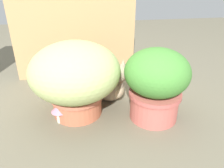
{
  "coord_description": "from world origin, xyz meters",
  "views": [
    {
      "loc": [
        -0.01,
        -1.14,
        0.78
      ],
      "look_at": [
        0.19,
        0.03,
        0.18
      ],
      "focal_mm": 34.84,
      "sensor_mm": 36.0,
      "label": 1
    }
  ],
  "objects_px": {
    "grass_planter": "(75,76)",
    "cat": "(108,84)",
    "mushroom_ornament_pink": "(60,110)",
    "mushroom_ornament_red": "(86,104)",
    "leafy_planter": "(156,82)"
  },
  "relations": [
    {
      "from": "grass_planter",
      "to": "mushroom_ornament_red",
      "type": "bearing_deg",
      "value": -60.77
    },
    {
      "from": "mushroom_ornament_red",
      "to": "mushroom_ornament_pink",
      "type": "relative_size",
      "value": 1.26
    },
    {
      "from": "grass_planter",
      "to": "cat",
      "type": "height_order",
      "value": "grass_planter"
    },
    {
      "from": "mushroom_ornament_pink",
      "to": "grass_planter",
      "type": "bearing_deg",
      "value": 35.42
    },
    {
      "from": "grass_planter",
      "to": "cat",
      "type": "distance_m",
      "value": 0.28
    },
    {
      "from": "cat",
      "to": "mushroom_ornament_pink",
      "type": "relative_size",
      "value": 3.01
    },
    {
      "from": "leafy_planter",
      "to": "cat",
      "type": "relative_size",
      "value": 1.23
    },
    {
      "from": "leafy_planter",
      "to": "mushroom_ornament_pink",
      "type": "relative_size",
      "value": 3.71
    },
    {
      "from": "grass_planter",
      "to": "cat",
      "type": "xyz_separation_m",
      "value": [
        0.21,
        0.13,
        -0.13
      ]
    },
    {
      "from": "mushroom_ornament_red",
      "to": "mushroom_ornament_pink",
      "type": "bearing_deg",
      "value": 176.43
    },
    {
      "from": "mushroom_ornament_pink",
      "to": "mushroom_ornament_red",
      "type": "bearing_deg",
      "value": -3.57
    },
    {
      "from": "grass_planter",
      "to": "mushroom_ornament_red",
      "type": "height_order",
      "value": "grass_planter"
    },
    {
      "from": "grass_planter",
      "to": "mushroom_ornament_pink",
      "type": "distance_m",
      "value": 0.22
    },
    {
      "from": "leafy_planter",
      "to": "mushroom_ornament_pink",
      "type": "height_order",
      "value": "leafy_planter"
    },
    {
      "from": "cat",
      "to": "mushroom_ornament_red",
      "type": "xyz_separation_m",
      "value": [
        -0.17,
        -0.21,
        -0.01
      ]
    }
  ]
}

